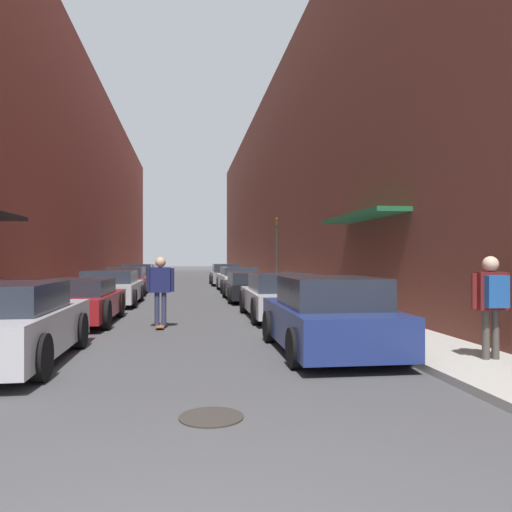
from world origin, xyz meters
TOP-DOWN VIEW (x-y plane):
  - ground at (0.00, 25.86)m, footprint 142.25×142.25m
  - curb_strip_left at (-4.63, 32.33)m, footprint 1.80×64.66m
  - curb_strip_right at (4.63, 32.33)m, footprint 1.80×64.66m
  - building_row_left at (-7.53, 32.33)m, footprint 4.90×64.66m
  - building_row_right at (7.53, 32.33)m, footprint 4.90×64.66m
  - parked_car_left_0 at (-2.77, 6.18)m, footprint 2.04×4.18m
  - parked_car_left_1 at (-2.64, 11.18)m, footprint 1.98×4.17m
  - parked_car_left_2 at (-2.57, 16.37)m, footprint 2.09×4.30m
  - parked_car_left_3 at (-2.60, 21.60)m, footprint 1.91×4.45m
  - parked_car_left_4 at (-2.58, 26.62)m, footprint 1.90×4.16m
  - parked_car_left_5 at (-2.73, 31.70)m, footprint 1.86×4.68m
  - parked_car_right_0 at (2.73, 6.44)m, footprint 1.96×3.97m
  - parked_car_right_1 at (2.79, 11.64)m, footprint 1.91×4.45m
  - parked_car_right_2 at (2.64, 17.55)m, footprint 1.89×4.62m
  - parked_car_right_3 at (2.75, 22.95)m, footprint 1.94×4.75m
  - parked_car_right_4 at (2.60, 28.90)m, footprint 1.91×4.01m
  - skateboarder at (-0.46, 10.06)m, footprint 0.67×0.78m
  - manhole_cover at (0.44, 3.05)m, footprint 0.70×0.70m
  - traffic_light at (5.07, 24.68)m, footprint 0.16×0.22m
  - pedestrian at (4.95, 4.93)m, footprint 0.65×0.36m

SIDE VIEW (x-z plane):
  - ground at x=0.00m, z-range 0.00..0.00m
  - manhole_cover at x=0.44m, z-range 0.00..0.02m
  - curb_strip_left at x=-4.63m, z-range 0.00..0.12m
  - curb_strip_right at x=4.63m, z-range 0.00..0.12m
  - parked_car_right_2 at x=2.64m, z-range -0.01..1.13m
  - parked_car_left_1 at x=-2.64m, z-range 0.00..1.18m
  - parked_car_left_2 at x=-2.57m, z-range -0.02..1.25m
  - parked_car_left_5 at x=-2.73m, z-range -0.03..1.26m
  - parked_car_right_3 at x=2.75m, z-range -0.01..1.24m
  - parked_car_left_3 at x=-2.60m, z-range -0.02..1.26m
  - parked_car_right_1 at x=2.79m, z-range -0.02..1.27m
  - parked_car_right_4 at x=2.60m, z-range -0.03..1.30m
  - parked_car_left_0 at x=-2.77m, z-range -0.02..1.31m
  - parked_car_right_0 at x=2.73m, z-range -0.03..1.35m
  - parked_car_left_4 at x=-2.58m, z-range -0.02..1.34m
  - skateboarder at x=-0.46m, z-range 0.20..1.95m
  - pedestrian at x=4.95m, z-range 0.32..1.96m
  - traffic_light at x=5.07m, z-range 0.55..4.39m
  - building_row_right at x=7.53m, z-range 0.00..13.09m
  - building_row_left at x=-7.53m, z-range 0.00..13.52m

